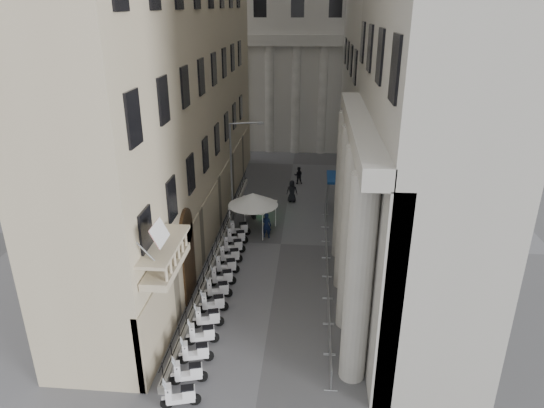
{
  "coord_description": "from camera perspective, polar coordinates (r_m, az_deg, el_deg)",
  "views": [
    {
      "loc": [
        2.09,
        -12.26,
        16.11
      ],
      "look_at": [
        -0.36,
        15.87,
        4.5
      ],
      "focal_mm": 32.0,
      "sensor_mm": 36.0,
      "label": 1
    }
  ],
  "objects": [
    {
      "name": "far_building",
      "position": [
        60.31,
        3.2,
        21.26
      ],
      "size": [
        22.0,
        10.0,
        30.0
      ],
      "primitive_type": "cube",
      "color": "silver",
      "rests_on": "ground"
    },
    {
      "name": "iron_fence",
      "position": [
        34.87,
        -6.19,
        -5.31
      ],
      "size": [
        0.3,
        28.0,
        1.4
      ],
      "primitive_type": null,
      "color": "black",
      "rests_on": "ground"
    },
    {
      "name": "blue_awning",
      "position": [
        41.57,
        7.42,
        -0.65
      ],
      "size": [
        1.6,
        3.0,
        3.0
      ],
      "primitive_type": null,
      "color": "navy",
      "rests_on": "ground"
    },
    {
      "name": "flag",
      "position": [
        24.39,
        -11.48,
        -19.55
      ],
      "size": [
        1.0,
        1.4,
        8.2
      ],
      "primitive_type": null,
      "color": "#9E0C11",
      "rests_on": "ground"
    },
    {
      "name": "scooter_0",
      "position": [
        23.11,
        -10.57,
        -22.33
      ],
      "size": [
        1.5,
        0.9,
        1.5
      ],
      "primitive_type": null,
      "rotation": [
        0.0,
        0.0,
        1.83
      ],
      "color": "white",
      "rests_on": "ground"
    },
    {
      "name": "scooter_1",
      "position": [
        24.09,
        -9.67,
        -20.02
      ],
      "size": [
        1.5,
        0.9,
        1.5
      ],
      "primitive_type": null,
      "rotation": [
        0.0,
        0.0,
        1.83
      ],
      "color": "white",
      "rests_on": "ground"
    },
    {
      "name": "scooter_2",
      "position": [
        25.11,
        -8.86,
        -17.89
      ],
      "size": [
        1.5,
        0.9,
        1.5
      ],
      "primitive_type": null,
      "rotation": [
        0.0,
        0.0,
        1.83
      ],
      "color": "white",
      "rests_on": "ground"
    },
    {
      "name": "scooter_3",
      "position": [
        26.16,
        -8.13,
        -15.93
      ],
      "size": [
        1.5,
        0.9,
        1.5
      ],
      "primitive_type": null,
      "rotation": [
        0.0,
        0.0,
        1.83
      ],
      "color": "white",
      "rests_on": "ground"
    },
    {
      "name": "scooter_4",
      "position": [
        27.25,
        -7.47,
        -14.12
      ],
      "size": [
        1.5,
        0.9,
        1.5
      ],
      "primitive_type": null,
      "rotation": [
        0.0,
        0.0,
        1.83
      ],
      "color": "white",
      "rests_on": "ground"
    },
    {
      "name": "scooter_5",
      "position": [
        28.36,
        -6.87,
        -12.45
      ],
      "size": [
        1.5,
        0.9,
        1.5
      ],
      "primitive_type": null,
      "rotation": [
        0.0,
        0.0,
        1.83
      ],
      "color": "white",
      "rests_on": "ground"
    },
    {
      "name": "scooter_6",
      "position": [
        29.5,
        -6.32,
        -10.9
      ],
      "size": [
        1.5,
        0.9,
        1.5
      ],
      "primitive_type": null,
      "rotation": [
        0.0,
        0.0,
        1.83
      ],
      "color": "white",
      "rests_on": "ground"
    },
    {
      "name": "scooter_7",
      "position": [
        30.67,
        -5.82,
        -9.48
      ],
      "size": [
        1.5,
        0.9,
        1.5
      ],
      "primitive_type": null,
      "rotation": [
        0.0,
        0.0,
        1.83
      ],
      "color": "white",
      "rests_on": "ground"
    },
    {
      "name": "scooter_8",
      "position": [
        31.85,
        -5.36,
        -8.15
      ],
      "size": [
        1.5,
        0.9,
        1.5
      ],
      "primitive_type": null,
      "rotation": [
        0.0,
        0.0,
        1.83
      ],
      "color": "white",
      "rests_on": "ground"
    },
    {
      "name": "scooter_9",
      "position": [
        33.05,
        -4.94,
        -6.92
      ],
      "size": [
        1.5,
        0.9,
        1.5
      ],
      "primitive_type": null,
      "rotation": [
        0.0,
        0.0,
        1.83
      ],
      "color": "white",
      "rests_on": "ground"
    },
    {
      "name": "scooter_10",
      "position": [
        34.26,
        -4.55,
        -5.78
      ],
      "size": [
        1.5,
        0.9,
        1.5
      ],
      "primitive_type": null,
      "rotation": [
        0.0,
        0.0,
        1.83
      ],
      "color": "white",
      "rests_on": "ground"
    },
    {
      "name": "scooter_11",
      "position": [
        35.49,
        -4.18,
        -4.71
      ],
      "size": [
        1.5,
        0.9,
        1.5
      ],
      "primitive_type": null,
      "rotation": [
        0.0,
        0.0,
        1.83
      ],
      "color": "white",
      "rests_on": "ground"
    },
    {
      "name": "scooter_12",
      "position": [
        36.74,
        -3.85,
        -3.72
      ],
      "size": [
        1.5,
        0.9,
        1.5
      ],
      "primitive_type": null,
      "rotation": [
        0.0,
        0.0,
        1.83
      ],
      "color": "white",
      "rests_on": "ground"
    },
    {
      "name": "barrier_0",
      "position": [
        24.45,
        6.85,
        -19.08
      ],
      "size": [
        0.6,
        2.4,
        1.1
      ],
      "primitive_type": null,
      "color": "#B0B3B9",
      "rests_on": "ground"
    },
    {
      "name": "barrier_1",
      "position": [
        26.37,
        6.71,
        -15.49
      ],
      "size": [
        0.6,
        2.4,
        1.1
      ],
      "primitive_type": null,
      "color": "#B0B3B9",
      "rests_on": "ground"
    },
    {
      "name": "barrier_2",
      "position": [
        28.39,
        6.6,
        -12.4
      ],
      "size": [
        0.6,
        2.4,
        1.1
      ],
      "primitive_type": null,
      "color": "#B0B3B9",
      "rests_on": "ground"
    },
    {
      "name": "barrier_3",
      "position": [
        30.48,
        6.51,
        -9.73
      ],
      "size": [
        0.6,
        2.4,
        1.1
      ],
      "primitive_type": null,
      "color": "#B0B3B9",
      "rests_on": "ground"
    },
    {
      "name": "barrier_4",
      "position": [
        32.63,
        6.43,
        -7.4
      ],
      "size": [
        0.6,
        2.4,
        1.1
      ],
      "primitive_type": null,
      "color": "#B0B3B9",
      "rests_on": "ground"
    },
    {
      "name": "barrier_5",
      "position": [
        34.82,
        6.36,
        -5.36
      ],
      "size": [
        0.6,
        2.4,
        1.1
      ],
      "primitive_type": null,
      "color": "#B0B3B9",
      "rests_on": "ground"
    },
    {
      "name": "barrier_6",
      "position": [
        37.05,
        6.29,
        -3.57
      ],
      "size": [
        0.6,
        2.4,
        1.1
      ],
      "primitive_type": null,
      "color": "#B0B3B9",
      "rests_on": "ground"
    },
    {
      "name": "barrier_7",
      "position": [
        39.32,
        6.24,
        -1.98
      ],
      "size": [
        0.6,
        2.4,
        1.1
      ],
      "primitive_type": null,
      "color": "#B0B3B9",
      "rests_on": "ground"
    },
    {
      "name": "security_tent",
      "position": [
        36.91,
        -2.67,
        0.8
      ],
      "size": [
        3.79,
        3.79,
        3.08
      ],
      "color": "white",
      "rests_on": "ground"
    },
    {
      "name": "street_lamp",
      "position": [
        37.16,
        -4.36,
        4.58
      ],
      "size": [
        2.58,
        0.86,
        8.09
      ],
      "rotation": [
        0.0,
        0.0,
        0.27
      ],
      "color": "gray",
      "rests_on": "ground"
    },
    {
      "name": "info_kiosk",
      "position": [
        39.37,
        -2.21,
        -0.43
      ],
      "size": [
        0.52,
        0.85,
        1.73
      ],
      "rotation": [
        0.0,
        0.0,
        0.37
      ],
      "color": "black",
      "rests_on": "ground"
    },
    {
      "name": "pedestrian_a",
      "position": [
        35.94,
        -0.66,
        -2.53
      ],
      "size": [
        0.77,
        0.55,
        1.99
      ],
      "primitive_type": "imported",
      "rotation": [
        0.0,
        0.0,
        3.03
      ],
      "color": "#0C1533",
      "rests_on": "ground"
    },
    {
      "name": "pedestrian_b",
      "position": [
        47.07,
        3.13,
        3.4
      ],
      "size": [
        0.85,
        0.68,
        1.69
      ],
      "primitive_type": "imported",
      "rotation": [
        0.0,
        0.0,
        3.19
      ],
      "color": "black",
      "rests_on": "ground"
    },
    {
      "name": "pedestrian_c",
      "position": [
        42.55,
        2.36,
        1.51
      ],
      "size": [
        0.97,
        0.63,
        1.97
      ],
      "primitive_type": "imported",
      "rotation": [
        0.0,
        0.0,
        3.15
      ],
      "color": "black",
      "rests_on": "ground"
    }
  ]
}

